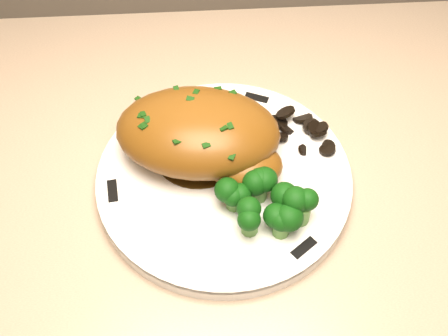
{
  "coord_description": "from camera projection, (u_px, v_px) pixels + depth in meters",
  "views": [
    {
      "loc": [
        -0.16,
        1.38,
        1.33
      ],
      "look_at": [
        -0.14,
        1.7,
        0.9
      ],
      "focal_mm": 45.0,
      "sensor_mm": 36.0,
      "label": 1
    }
  ],
  "objects": [
    {
      "name": "plate",
      "position": [
        224.0,
        179.0,
        0.55
      ],
      "size": [
        0.31,
        0.31,
        0.02
      ],
      "primitive_type": "cylinder",
      "rotation": [
        0.0,
        0.0,
        -0.33
      ],
      "color": "white",
      "rests_on": "counter"
    },
    {
      "name": "rim_accent_0",
      "position": [
        257.0,
        98.0,
        0.6
      ],
      "size": [
        0.03,
        0.02,
        0.0
      ],
      "primitive_type": "cube",
      "rotation": [
        0.0,
        0.0,
        2.74
      ],
      "color": "black",
      "rests_on": "plate"
    },
    {
      "name": "rim_accent_1",
      "position": [
        113.0,
        191.0,
        0.53
      ],
      "size": [
        0.01,
        0.03,
        0.0
      ],
      "primitive_type": "cube",
      "rotation": [
        0.0,
        0.0,
        4.84
      ],
      "color": "black",
      "rests_on": "plate"
    },
    {
      "name": "rim_accent_2",
      "position": [
        304.0,
        248.0,
        0.49
      ],
      "size": [
        0.03,
        0.02,
        0.0
      ],
      "primitive_type": "cube",
      "rotation": [
        0.0,
        0.0,
        6.93
      ],
      "color": "black",
      "rests_on": "plate"
    },
    {
      "name": "gravy_pool",
      "position": [
        199.0,
        152.0,
        0.56
      ],
      "size": [
        0.09,
        0.09,
        0.0
      ],
      "primitive_type": "cylinder",
      "color": "#322009",
      "rests_on": "plate"
    },
    {
      "name": "chicken_breast",
      "position": [
        203.0,
        136.0,
        0.53
      ],
      "size": [
        0.17,
        0.13,
        0.06
      ],
      "rotation": [
        0.0,
        0.0,
        -0.15
      ],
      "color": "brown",
      "rests_on": "plate"
    },
    {
      "name": "mushroom_pile",
      "position": [
        287.0,
        137.0,
        0.57
      ],
      "size": [
        0.08,
        0.06,
        0.02
      ],
      "color": "black",
      "rests_on": "plate"
    },
    {
      "name": "broccoli_florets",
      "position": [
        269.0,
        203.0,
        0.5
      ],
      "size": [
        0.08,
        0.06,
        0.04
      ],
      "rotation": [
        0.0,
        0.0,
        0.34
      ],
      "color": "#55893A",
      "rests_on": "plate"
    }
  ]
}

